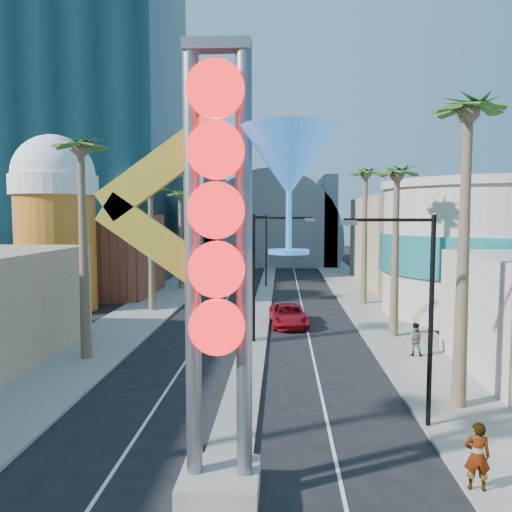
{
  "coord_description": "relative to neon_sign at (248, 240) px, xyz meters",
  "views": [
    {
      "loc": [
        1.72,
        -10.34,
        7.98
      ],
      "look_at": [
        0.13,
        20.15,
        5.46
      ],
      "focal_mm": 35.0,
      "sensor_mm": 36.0,
      "label": 1
    }
  ],
  "objects": [
    {
      "name": "red_pickup",
      "position": [
        1.41,
        22.22,
        -6.55
      ],
      "size": [
        3.01,
        5.67,
        1.52
      ],
      "primitive_type": "imported",
      "rotation": [
        0.0,
        0.0,
        0.09
      ],
      "color": "maroon",
      "rests_on": "ground"
    },
    {
      "name": "turquoise_building",
      "position": [
        17.18,
        27.04,
        -2.06
      ],
      "size": [
        16.6,
        16.6,
        10.6
      ],
      "color": "#B6AB9A",
      "rests_on": "ground"
    },
    {
      "name": "palm_3",
      "position": [
        -9.82,
        39.04,
        2.17
      ],
      "size": [
        2.4,
        2.4,
        11.2
      ],
      "color": "brown",
      "rests_on": "ground"
    },
    {
      "name": "palm_5",
      "position": [
        8.18,
        7.04,
        3.96
      ],
      "size": [
        2.4,
        2.4,
        13.2
      ],
      "color": "brown",
      "rests_on": "ground"
    },
    {
      "name": "streetlight_2",
      "position": [
        5.91,
        5.04,
        -2.47
      ],
      "size": [
        3.45,
        0.25,
        8.0
      ],
      "color": "black",
      "rests_on": "ground"
    },
    {
      "name": "filler_east",
      "position": [
        15.18,
        45.04,
        -2.31
      ],
      "size": [
        10.0,
        20.0,
        10.0
      ],
      "primitive_type": "cube",
      "color": "#A17F67",
      "rests_on": "ground"
    },
    {
      "name": "streetlight_1",
      "position": [
        -1.36,
        41.04,
        -2.43
      ],
      "size": [
        3.79,
        0.25,
        8.0
      ],
      "color": "black",
      "rests_on": "ground"
    },
    {
      "name": "neon_sign",
      "position": [
        0.0,
        0.0,
        0.0
      ],
      "size": [
        6.53,
        2.6,
        12.55
      ],
      "color": "gray",
      "rests_on": "ground"
    },
    {
      "name": "sidewalk_east",
      "position": [
        8.68,
        32.04,
        -7.23
      ],
      "size": [
        5.0,
        100.0,
        0.15
      ],
      "primitive_type": "cube",
      "color": "gray",
      "rests_on": "ground"
    },
    {
      "name": "pedestrian_b",
      "position": [
        8.33,
        14.41,
        -6.23
      ],
      "size": [
        1.05,
        0.9,
        1.85
      ],
      "primitive_type": "imported",
      "rotation": [
        0.0,
        0.0,
        2.89
      ],
      "color": "gray",
      "rests_on": "sidewalk_east"
    },
    {
      "name": "beer_mug",
      "position": [
        -17.82,
        27.04,
        0.54
      ],
      "size": [
        7.0,
        7.0,
        14.5
      ],
      "color": "#AD6317",
      "rests_on": "ground"
    },
    {
      "name": "palm_6",
      "position": [
        8.18,
        19.04,
        2.62
      ],
      "size": [
        2.4,
        2.4,
        11.7
      ],
      "color": "brown",
      "rests_on": "ground"
    },
    {
      "name": "palm_1",
      "position": [
        -9.82,
        13.04,
        3.52
      ],
      "size": [
        2.4,
        2.4,
        12.7
      ],
      "color": "brown",
      "rests_on": "ground"
    },
    {
      "name": "palm_7",
      "position": [
        8.18,
        31.04,
        3.52
      ],
      "size": [
        2.4,
        2.4,
        12.7
      ],
      "color": "brown",
      "rests_on": "ground"
    },
    {
      "name": "streetlight_0",
      "position": [
        -0.27,
        17.04,
        -2.43
      ],
      "size": [
        3.79,
        0.25,
        8.0
      ],
      "color": "black",
      "rests_on": "ground"
    },
    {
      "name": "canopy",
      "position": [
        -0.82,
        69.04,
        -3.0
      ],
      "size": [
        22.0,
        16.0,
        22.0
      ],
      "color": "slate",
      "rests_on": "ground"
    },
    {
      "name": "pedestrian_a",
      "position": [
        6.48,
        0.67,
        -6.17
      ],
      "size": [
        0.79,
        0.58,
        1.98
      ],
      "primitive_type": "imported",
      "rotation": [
        0.0,
        0.0,
        2.99
      ],
      "color": "gray",
      "rests_on": "sidewalk_east"
    },
    {
      "name": "sidewalk_west",
      "position": [
        -10.32,
        32.04,
        -7.23
      ],
      "size": [
        5.0,
        100.0,
        0.15
      ],
      "primitive_type": "cube",
      "color": "gray",
      "rests_on": "ground"
    },
    {
      "name": "brick_filler_west",
      "position": [
        -16.82,
        35.04,
        -3.31
      ],
      "size": [
        10.0,
        10.0,
        8.0
      ],
      "primitive_type": "cube",
      "color": "brown",
      "rests_on": "ground"
    },
    {
      "name": "palm_2",
      "position": [
        -9.82,
        27.04,
        2.17
      ],
      "size": [
        2.4,
        2.4,
        11.2
      ],
      "color": "brown",
      "rests_on": "ground"
    },
    {
      "name": "median",
      "position": [
        -0.82,
        35.04,
        -7.23
      ],
      "size": [
        1.6,
        84.0,
        0.15
      ],
      "primitive_type": "cube",
      "color": "gray",
      "rests_on": "ground"
    },
    {
      "name": "hotel_tower",
      "position": [
        -22.82,
        49.04,
        17.69
      ],
      "size": [
        20.0,
        20.0,
        50.0
      ],
      "primitive_type": "cube",
      "color": "black",
      "rests_on": "ground"
    }
  ]
}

